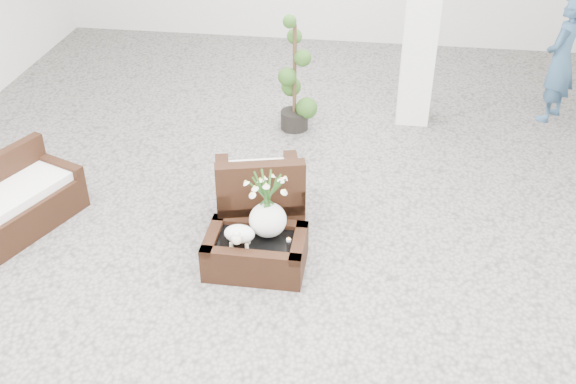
# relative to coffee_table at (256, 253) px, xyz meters

# --- Properties ---
(ground) EXTENTS (11.00, 11.00, 0.00)m
(ground) POSITION_rel_coffee_table_xyz_m (0.25, 0.45, -0.16)
(ground) COLOR gray
(ground) RESTS_ON ground
(coffee_table) EXTENTS (0.90, 0.60, 0.31)m
(coffee_table) POSITION_rel_coffee_table_xyz_m (0.00, 0.00, 0.00)
(coffee_table) COLOR #341C0F
(coffee_table) RESTS_ON ground
(sheep_figurine) EXTENTS (0.28, 0.23, 0.21)m
(sheep_figurine) POSITION_rel_coffee_table_xyz_m (-0.12, -0.10, 0.26)
(sheep_figurine) COLOR white
(sheep_figurine) RESTS_ON coffee_table
(planter_narcissus) EXTENTS (0.44, 0.44, 0.80)m
(planter_narcissus) POSITION_rel_coffee_table_xyz_m (0.10, 0.10, 0.56)
(planter_narcissus) COLOR white
(planter_narcissus) RESTS_ON coffee_table
(tealight) EXTENTS (0.04, 0.04, 0.03)m
(tealight) POSITION_rel_coffee_table_xyz_m (0.30, 0.02, 0.17)
(tealight) COLOR white
(tealight) RESTS_ON coffee_table
(armchair) EXTENTS (0.99, 0.97, 0.88)m
(armchair) POSITION_rel_coffee_table_xyz_m (-0.09, 0.70, 0.28)
(armchair) COLOR #341C0F
(armchair) RESTS_ON ground
(loveseat) EXTENTS (1.08, 1.46, 0.70)m
(loveseat) POSITION_rel_coffee_table_xyz_m (-2.45, 0.26, 0.19)
(loveseat) COLOR #341C0F
(loveseat) RESTS_ON ground
(topiary) EXTENTS (0.38, 0.38, 1.44)m
(topiary) POSITION_rel_coffee_table_xyz_m (-0.02, 2.78, 0.56)
(topiary) COLOR #264A17
(topiary) RESTS_ON ground
(shopper) EXTENTS (0.65, 0.70, 1.60)m
(shopper) POSITION_rel_coffee_table_xyz_m (3.21, 3.53, 0.64)
(shopper) COLOR #335272
(shopper) RESTS_ON ground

